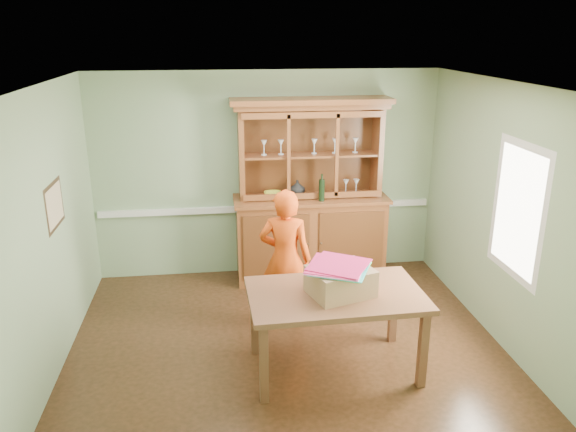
{
  "coord_description": "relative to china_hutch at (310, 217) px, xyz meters",
  "views": [
    {
      "loc": [
        -0.65,
        -5.15,
        3.18
      ],
      "look_at": [
        0.07,
        0.4,
        1.31
      ],
      "focal_mm": 35.0,
      "sensor_mm": 36.0,
      "label": 1
    }
  ],
  "objects": [
    {
      "name": "framed_map",
      "position": [
        -2.76,
        -1.43,
        0.72
      ],
      "size": [
        0.03,
        0.6,
        0.46
      ],
      "color": "#362615",
      "rests_on": "wall_left"
    },
    {
      "name": "dining_table",
      "position": [
        -0.12,
        -2.21,
        -0.1
      ],
      "size": [
        1.68,
        1.04,
        0.82
      ],
      "rotation": [
        0.0,
        0.0,
        0.03
      ],
      "color": "brown",
      "rests_on": "floor"
    },
    {
      "name": "wall_front",
      "position": [
        -0.53,
        -3.73,
        0.52
      ],
      "size": [
        4.5,
        0.0,
        4.5
      ],
      "primitive_type": "plane",
      "rotation": [
        -1.57,
        0.0,
        0.0
      ],
      "color": "gray",
      "rests_on": "floor"
    },
    {
      "name": "floor",
      "position": [
        -0.53,
        -1.73,
        -0.83
      ],
      "size": [
        4.5,
        4.5,
        0.0
      ],
      "primitive_type": "plane",
      "color": "#4E2C19",
      "rests_on": "ground"
    },
    {
      "name": "china_hutch",
      "position": [
        0.0,
        0.0,
        0.0
      ],
      "size": [
        2.02,
        0.67,
        2.37
      ],
      "color": "brown",
      "rests_on": "floor"
    },
    {
      "name": "window_panel",
      "position": [
        1.69,
        -2.03,
        0.67
      ],
      "size": [
        0.03,
        0.96,
        1.36
      ],
      "color": "silver",
      "rests_on": "wall_right"
    },
    {
      "name": "wall_right",
      "position": [
        1.72,
        -1.73,
        0.52
      ],
      "size": [
        0.0,
        4.0,
        4.0
      ],
      "primitive_type": "plane",
      "rotation": [
        1.57,
        0.0,
        -1.57
      ],
      "color": "gray",
      "rests_on": "floor"
    },
    {
      "name": "chair_rail",
      "position": [
        -0.53,
        0.24,
        0.07
      ],
      "size": [
        4.41,
        0.05,
        0.08
      ],
      "primitive_type": "cube",
      "color": "silver",
      "rests_on": "wall_back"
    },
    {
      "name": "kite_stack",
      "position": [
        -0.12,
        -2.26,
        0.28
      ],
      "size": [
        0.66,
        0.66,
        0.04
      ],
      "rotation": [
        0.0,
        0.0,
        1.1
      ],
      "color": "green",
      "rests_on": "cardboard_box"
    },
    {
      "name": "cardboard_box",
      "position": [
        -0.09,
        -2.24,
        0.12
      ],
      "size": [
        0.66,
        0.59,
        0.26
      ],
      "primitive_type": "cube",
      "rotation": [
        0.0,
        0.0,
        0.3
      ],
      "color": "#976E4E",
      "rests_on": "dining_table"
    },
    {
      "name": "ceiling",
      "position": [
        -0.53,
        -1.73,
        1.87
      ],
      "size": [
        4.5,
        4.5,
        0.0
      ],
      "primitive_type": "plane",
      "rotation": [
        3.14,
        0.0,
        0.0
      ],
      "color": "white",
      "rests_on": "wall_back"
    },
    {
      "name": "person",
      "position": [
        -0.48,
        -1.26,
        -0.04
      ],
      "size": [
        0.65,
        0.52,
        1.58
      ],
      "primitive_type": "imported",
      "rotation": [
        0.0,
        0.0,
        2.88
      ],
      "color": "#DC450D",
      "rests_on": "floor"
    },
    {
      "name": "wall_left",
      "position": [
        -2.78,
        -1.73,
        0.52
      ],
      "size": [
        0.0,
        4.0,
        4.0
      ],
      "primitive_type": "plane",
      "rotation": [
        1.57,
        0.0,
        1.57
      ],
      "color": "gray",
      "rests_on": "floor"
    },
    {
      "name": "wall_back",
      "position": [
        -0.53,
        0.27,
        0.52
      ],
      "size": [
        4.5,
        0.0,
        4.5
      ],
      "primitive_type": "plane",
      "rotation": [
        1.57,
        0.0,
        0.0
      ],
      "color": "gray",
      "rests_on": "floor"
    }
  ]
}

